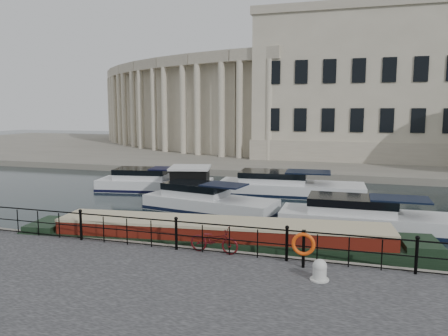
# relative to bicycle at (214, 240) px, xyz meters

# --- Properties ---
(ground_plane) EXTENTS (160.00, 160.00, 0.00)m
(ground_plane) POSITION_rel_bicycle_xyz_m (-1.42, 2.19, -1.02)
(ground_plane) COLOR black
(ground_plane) RESTS_ON ground
(far_bank) EXTENTS (120.00, 42.00, 0.55)m
(far_bank) POSITION_rel_bicycle_xyz_m (-1.42, 41.19, -0.74)
(far_bank) COLOR #6B665B
(far_bank) RESTS_ON ground_plane
(railing) EXTENTS (24.14, 0.14, 1.22)m
(railing) POSITION_rel_bicycle_xyz_m (-1.42, -0.06, 0.18)
(railing) COLOR black
(railing) RESTS_ON near_quay
(civic_building) EXTENTS (53.55, 31.84, 16.85)m
(civic_building) POSITION_rel_bicycle_xyz_m (-2.42, 36.90, 6.02)
(civic_building) COLOR #ADA38C
(civic_building) RESTS_ON far_bank
(bicycle) EXTENTS (1.80, 0.68, 0.94)m
(bicycle) POSITION_rel_bicycle_xyz_m (0.00, 0.00, 0.00)
(bicycle) COLOR #4D0D11
(bicycle) RESTS_ON near_quay
(mooring_bollard) EXTENTS (0.57, 0.57, 0.64)m
(mooring_bollard) POSITION_rel_bicycle_xyz_m (3.78, -1.43, -0.17)
(mooring_bollard) COLOR beige
(mooring_bollard) RESTS_ON near_quay
(life_ring_post) EXTENTS (0.76, 0.20, 1.24)m
(life_ring_post) POSITION_rel_bicycle_xyz_m (3.19, -0.59, 0.31)
(life_ring_post) COLOR black
(life_ring_post) RESTS_ON near_quay
(narrowboat) EXTENTS (16.62, 4.08, 1.60)m
(narrowboat) POSITION_rel_bicycle_xyz_m (-0.37, 1.90, -0.65)
(narrowboat) COLOR black
(narrowboat) RESTS_ON ground_plane
(harbour_hut) EXTENTS (3.83, 3.44, 2.20)m
(harbour_hut) POSITION_rel_bicycle_xyz_m (-4.99, 10.43, -0.07)
(harbour_hut) COLOR #6B665B
(harbour_hut) RESTS_ON ground_plane
(cabin_cruisers) EXTENTS (22.58, 10.39, 1.99)m
(cabin_cruisers) POSITION_rel_bicycle_xyz_m (-1.15, 10.76, -0.65)
(cabin_cruisers) COLOR silver
(cabin_cruisers) RESTS_ON ground_plane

